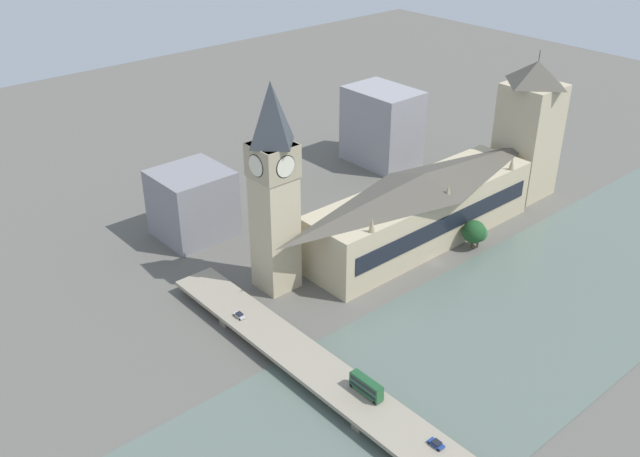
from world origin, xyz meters
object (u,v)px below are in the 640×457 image
(road_bridge, at_px, (372,411))
(car_northbound_lead, at_px, (436,444))
(parliament_hall, at_px, (422,208))
(double_decker_bus_mid, at_px, (366,386))
(victoria_tower, at_px, (529,129))
(clock_tower, at_px, (274,185))
(car_northbound_tail, at_px, (239,315))

(road_bridge, height_order, car_northbound_lead, car_northbound_lead)
(parliament_hall, distance_m, road_bridge, 95.62)
(double_decker_bus_mid, bearing_deg, victoria_tower, -70.26)
(clock_tower, distance_m, car_northbound_lead, 91.06)
(victoria_tower, relative_size, double_decker_bus_mid, 5.77)
(clock_tower, bearing_deg, car_northbound_lead, 167.71)
(parliament_hall, relative_size, road_bridge, 0.58)
(car_northbound_lead, bearing_deg, car_northbound_tail, 3.84)
(road_bridge, height_order, car_northbound_tail, car_northbound_tail)
(parliament_hall, height_order, car_northbound_lead, parliament_hall)
(parliament_hall, height_order, double_decker_bus_mid, parliament_hall)
(parliament_hall, bearing_deg, double_decker_bus_mid, 123.06)
(road_bridge, xyz_separation_m, car_northbound_tail, (53.20, 2.44, 1.53))
(road_bridge, height_order, double_decker_bus_mid, double_decker_bus_mid)
(clock_tower, bearing_deg, car_northbound_tail, 116.72)
(double_decker_bus_mid, distance_m, car_northbound_tail, 48.73)
(road_bridge, distance_m, car_northbound_lead, 18.96)
(road_bridge, bearing_deg, double_decker_bus_mid, -28.42)
(road_bridge, xyz_separation_m, double_decker_bus_mid, (4.76, -2.58, 3.37))
(victoria_tower, height_order, car_northbound_lead, victoria_tower)
(clock_tower, bearing_deg, victoria_tower, -95.12)
(victoria_tower, xyz_separation_m, car_northbound_tail, (-0.90, 142.47, -22.54))
(road_bridge, bearing_deg, parliament_hall, -55.38)
(parliament_hall, relative_size, clock_tower, 1.39)
(victoria_tower, distance_m, double_decker_bus_mid, 147.51)
(double_decker_bus_mid, height_order, car_northbound_tail, double_decker_bus_mid)
(parliament_hall, relative_size, car_northbound_tail, 24.62)
(victoria_tower, height_order, car_northbound_tail, victoria_tower)
(car_northbound_tail, bearing_deg, clock_tower, -63.28)
(double_decker_bus_mid, bearing_deg, parliament_hall, -56.94)
(car_northbound_tail, bearing_deg, road_bridge, -177.38)
(car_northbound_lead, bearing_deg, clock_tower, -12.29)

